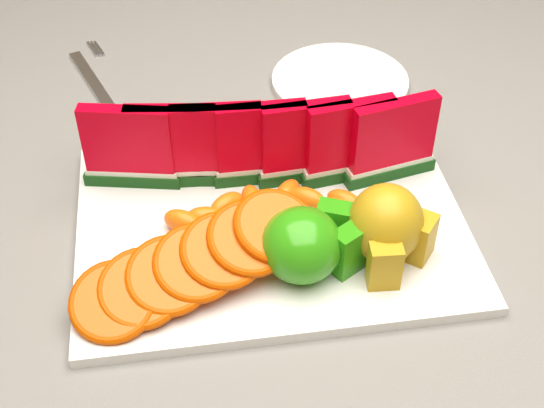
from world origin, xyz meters
name	(u,v)px	position (x,y,z in m)	size (l,w,h in m)	color
table	(236,257)	(0.00, 0.00, 0.65)	(1.40, 0.90, 0.75)	#523119
tablecloth	(235,220)	(0.00, 0.00, 0.72)	(1.53, 1.03, 0.20)	gray
platter	(271,224)	(0.03, -0.06, 0.76)	(0.40, 0.30, 0.01)	silver
apple_cluster	(308,244)	(0.06, -0.13, 0.80)	(0.11, 0.09, 0.07)	#238518
pear_cluster	(388,227)	(0.14, -0.13, 0.81)	(0.10, 0.10, 0.08)	#9E7604
side_plate	(340,81)	(0.16, 0.19, 0.76)	(0.21, 0.21, 0.01)	silver
fork	(94,80)	(-0.16, 0.25, 0.76)	(0.07, 0.19, 0.00)	silver
watermelon_row	(261,145)	(0.03, 0.00, 0.82)	(0.39, 0.07, 0.10)	#0B3810
orange_fan_front	(196,263)	(-0.05, -0.14, 0.80)	(0.26, 0.15, 0.06)	#D53E07
orange_fan_back	(212,139)	(-0.02, 0.06, 0.79)	(0.24, 0.10, 0.04)	#D53E07
tangerine_segments	(260,207)	(0.02, -0.05, 0.78)	(0.22, 0.07, 0.03)	orange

